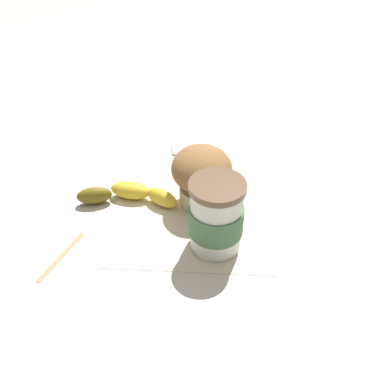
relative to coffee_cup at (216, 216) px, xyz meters
The scene contains 7 objects.
ground_plane 0.10m from the coffee_cup, 45.12° to the right, with size 3.00×3.00×0.00m, color beige.
paper_napkin 0.10m from the coffee_cup, 45.12° to the right, with size 0.27×0.27×0.00m, color beige.
coffee_cup is the anchor object (origin of this frame).
muffin 0.10m from the coffee_cup, 59.21° to the right, with size 0.10×0.10×0.11m.
banana 0.18m from the coffee_cup, 16.11° to the right, with size 0.17×0.08×0.03m.
sugar_packet 0.28m from the coffee_cup, 59.11° to the right, with size 0.05×0.03×0.01m, color pink.
wooden_stirrer 0.24m from the coffee_cup, 25.97° to the left, with size 0.11×0.01×0.00m, color tan.
Camera 1 is at (-0.19, 0.53, 0.50)m, focal length 42.00 mm.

